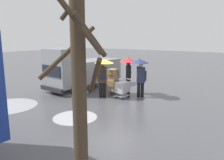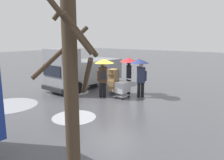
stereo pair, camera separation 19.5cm
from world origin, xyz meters
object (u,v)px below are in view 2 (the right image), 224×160
(bare_tree_near, at_px, (72,106))
(cargo_van_parked_right, at_px, (83,70))
(shopping_cart_vendor, at_px, (123,88))
(pedestrian_black_side, at_px, (103,69))
(pedestrian_white_side, at_px, (140,69))
(pedestrian_pink_side, at_px, (129,67))
(hand_dolly_boxes, at_px, (113,80))

(bare_tree_near, bearing_deg, cargo_van_parked_right, -44.94)
(cargo_van_parked_right, bearing_deg, bare_tree_near, 135.06)
(cargo_van_parked_right, relative_size, shopping_cart_vendor, 5.31)
(shopping_cart_vendor, bearing_deg, pedestrian_black_side, 29.19)
(pedestrian_white_side, bearing_deg, shopping_cart_vendor, 49.82)
(pedestrian_pink_side, bearing_deg, cargo_van_parked_right, 7.93)
(shopping_cart_vendor, xyz_separation_m, pedestrian_pink_side, (0.25, -0.95, 1.02))
(cargo_van_parked_right, bearing_deg, pedestrian_pink_side, -172.07)
(pedestrian_black_side, bearing_deg, pedestrian_white_side, -140.94)
(pedestrian_black_side, xyz_separation_m, pedestrian_white_side, (-1.54, -1.25, 0.00))
(cargo_van_parked_right, height_order, hand_dolly_boxes, cargo_van_parked_right)
(bare_tree_near, bearing_deg, pedestrian_white_side, -66.40)
(cargo_van_parked_right, bearing_deg, hand_dolly_boxes, 177.02)
(hand_dolly_boxes, relative_size, pedestrian_white_side, 0.68)
(pedestrian_white_side, bearing_deg, pedestrian_black_side, 39.06)
(shopping_cart_vendor, distance_m, hand_dolly_boxes, 1.04)
(pedestrian_black_side, bearing_deg, shopping_cart_vendor, -150.81)
(shopping_cart_vendor, distance_m, bare_tree_near, 8.31)
(shopping_cart_vendor, relative_size, hand_dolly_boxes, 0.70)
(pedestrian_pink_side, height_order, pedestrian_white_side, same)
(hand_dolly_boxes, bearing_deg, shopping_cart_vendor, 159.67)
(pedestrian_black_side, bearing_deg, pedestrian_pink_side, -114.57)
(pedestrian_pink_side, xyz_separation_m, bare_tree_near, (-4.30, 8.04, 0.52))
(hand_dolly_boxes, bearing_deg, pedestrian_black_side, 91.71)
(shopping_cart_vendor, relative_size, pedestrian_white_side, 0.47)
(pedestrian_black_side, xyz_separation_m, bare_tree_near, (-4.96, 6.58, 0.53))
(cargo_van_parked_right, bearing_deg, pedestrian_black_side, 159.24)
(hand_dolly_boxes, relative_size, pedestrian_black_side, 0.68)
(hand_dolly_boxes, bearing_deg, bare_tree_near, 123.82)
(cargo_van_parked_right, xyz_separation_m, pedestrian_white_side, (-4.18, -0.25, 0.39))
(cargo_van_parked_right, relative_size, hand_dolly_boxes, 3.69)
(shopping_cart_vendor, height_order, bare_tree_near, bare_tree_near)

